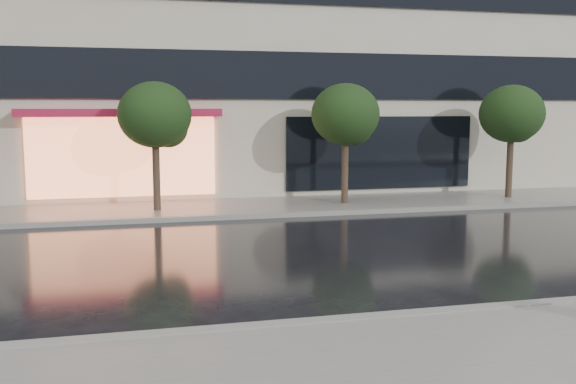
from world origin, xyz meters
name	(u,v)px	position (x,y,z in m)	size (l,w,h in m)	color
ground	(366,303)	(0.00, 0.00, 0.00)	(120.00, 120.00, 0.00)	black
sidewalk_near	(464,380)	(0.00, -3.25, 0.06)	(60.00, 4.50, 0.12)	slate
sidewalk_far	(253,207)	(0.00, 10.25, 0.06)	(60.00, 3.50, 0.12)	slate
curb_near	(389,318)	(0.00, -1.00, 0.07)	(60.00, 0.25, 0.14)	gray
curb_far	(264,216)	(0.00, 8.50, 0.07)	(60.00, 0.25, 0.14)	gray
tree_mid_west	(157,117)	(-2.94, 10.03, 2.92)	(2.20, 2.20, 3.99)	#33261C
tree_mid_east	(347,117)	(3.06, 10.03, 2.92)	(2.20, 2.20, 3.99)	#33261C
tree_far_east	(513,116)	(9.06, 10.03, 2.92)	(2.20, 2.20, 3.99)	#33261C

